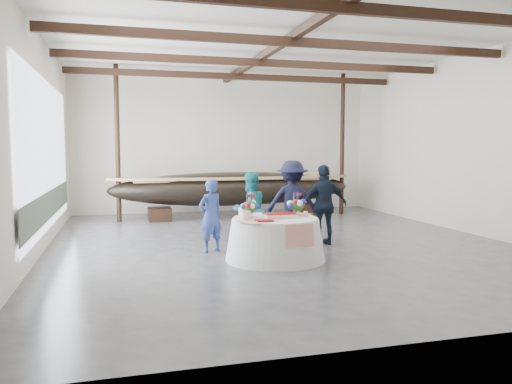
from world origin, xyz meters
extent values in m
cube|color=#3D3D42|center=(0.00, 0.00, 0.00)|extent=(10.00, 12.00, 0.01)
cube|color=silver|center=(0.00, 6.00, 2.25)|extent=(10.00, 0.02, 4.50)
cube|color=silver|center=(0.00, -6.00, 2.25)|extent=(10.00, 0.02, 4.50)
cube|color=silver|center=(-5.00, 0.00, 2.25)|extent=(0.02, 12.00, 4.50)
cube|color=silver|center=(5.00, 0.00, 2.25)|extent=(0.02, 12.00, 4.50)
cube|color=white|center=(0.00, 0.00, 4.50)|extent=(10.00, 12.00, 0.01)
cube|color=black|center=(0.00, -3.50, 4.25)|extent=(9.80, 0.12, 0.18)
cube|color=black|center=(0.00, -1.00, 4.25)|extent=(9.80, 0.12, 0.18)
cube|color=black|center=(0.00, 1.50, 4.25)|extent=(9.80, 0.12, 0.18)
cube|color=black|center=(0.00, 4.00, 4.25)|extent=(9.80, 0.12, 0.18)
cube|color=black|center=(0.00, 0.00, 4.38)|extent=(0.15, 11.76, 0.15)
cylinder|color=black|center=(-3.50, 4.23, 2.25)|extent=(0.14, 0.14, 4.50)
cylinder|color=black|center=(3.50, 4.23, 2.25)|extent=(0.14, 0.14, 4.50)
cube|color=silver|center=(-4.95, 1.00, 2.00)|extent=(0.02, 7.00, 3.20)
cube|color=#596654|center=(-4.94, 1.00, 0.90)|extent=(0.02, 7.00, 0.60)
cube|color=black|center=(-2.35, 4.23, 0.19)|extent=(0.66, 0.85, 0.38)
cube|color=black|center=(2.16, 4.23, 0.19)|extent=(0.66, 0.85, 0.38)
ellipsoid|color=black|center=(-0.09, 4.23, 0.89)|extent=(7.52, 1.50, 1.03)
cube|color=#9E7A4C|center=(-0.09, 4.23, 1.17)|extent=(6.01, 0.99, 0.06)
cone|color=silver|center=(-0.61, -1.68, 0.39)|extent=(1.90, 1.90, 0.78)
cylinder|color=silver|center=(-0.61, -1.68, 0.79)|extent=(1.61, 1.61, 0.04)
cube|color=red|center=(-0.61, -1.68, 0.82)|extent=(1.75, 1.45, 0.01)
cube|color=white|center=(-0.52, -1.69, 0.85)|extent=(0.60, 0.40, 0.07)
cylinder|color=white|center=(-1.23, -1.83, 0.90)|extent=(0.18, 0.18, 0.16)
cylinder|color=white|center=(-1.16, -1.36, 0.90)|extent=(0.18, 0.18, 0.17)
cube|color=maroon|center=(-0.95, -2.10, 0.83)|extent=(0.30, 0.24, 0.03)
cone|color=silver|center=(-0.04, -1.80, 0.87)|extent=(0.09, 0.09, 0.12)
imported|color=navy|center=(-1.67, -0.64, 0.75)|extent=(0.65, 0.56, 1.50)
imported|color=teal|center=(-0.78, -0.41, 0.81)|extent=(0.96, 0.86, 1.63)
imported|color=black|center=(0.27, -0.15, 0.93)|extent=(1.36, 1.05, 1.86)
imported|color=black|center=(0.89, -0.52, 0.89)|extent=(1.05, 0.45, 1.77)
camera|label=1|loc=(-3.42, -10.65, 2.12)|focal=35.00mm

